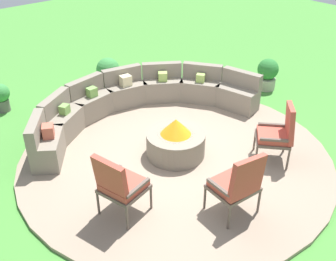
% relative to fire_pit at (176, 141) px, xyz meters
% --- Properties ---
extents(ground_plane, '(24.00, 24.00, 0.00)m').
position_rel_fire_pit_xyz_m(ground_plane, '(0.00, 0.00, -0.33)').
color(ground_plane, '#478C38').
extents(patio_circle, '(5.36, 5.36, 0.06)m').
position_rel_fire_pit_xyz_m(patio_circle, '(0.00, 0.00, -0.30)').
color(patio_circle, gray).
rests_on(patio_circle, ground_plane).
extents(fire_pit, '(1.01, 1.01, 0.70)m').
position_rel_fire_pit_xyz_m(fire_pit, '(0.00, 0.00, 0.00)').
color(fire_pit, gray).
rests_on(fire_pit, patio_circle).
extents(curved_stone_bench, '(4.57, 2.43, 0.79)m').
position_rel_fire_pit_xyz_m(curved_stone_bench, '(0.33, 1.55, 0.05)').
color(curved_stone_bench, gray).
rests_on(curved_stone_bench, patio_circle).
extents(lounge_chair_front_left, '(0.71, 0.68, 1.04)m').
position_rel_fire_pit_xyz_m(lounge_chair_front_left, '(-1.58, -0.61, 0.28)').
color(lounge_chair_front_left, brown).
rests_on(lounge_chair_front_left, patio_circle).
extents(lounge_chair_front_right, '(0.66, 0.59, 1.04)m').
position_rel_fire_pit_xyz_m(lounge_chair_front_right, '(-0.35, -1.66, 0.28)').
color(lounge_chair_front_right, brown).
rests_on(lounge_chair_front_right, patio_circle).
extents(lounge_chair_back_left, '(0.77, 0.79, 1.05)m').
position_rel_fire_pit_xyz_m(lounge_chair_back_left, '(1.17, -1.23, 0.28)').
color(lounge_chair_back_left, brown).
rests_on(lounge_chair_back_left, patio_circle).
extents(potted_plant_0, '(0.39, 0.39, 0.60)m').
position_rel_fire_pit_xyz_m(potted_plant_0, '(-1.60, 3.66, 0.01)').
color(potted_plant_0, '#605B56').
rests_on(potted_plant_0, ground_plane).
extents(potted_plant_2, '(0.48, 0.48, 0.73)m').
position_rel_fire_pit_xyz_m(potted_plant_2, '(3.47, 0.70, 0.06)').
color(potted_plant_2, '#A89E8E').
rests_on(potted_plant_2, ground_plane).
extents(potted_plant_3, '(0.52, 0.52, 0.80)m').
position_rel_fire_pit_xyz_m(potted_plant_3, '(0.63, 2.99, 0.13)').
color(potted_plant_3, '#605B56').
rests_on(potted_plant_3, ground_plane).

